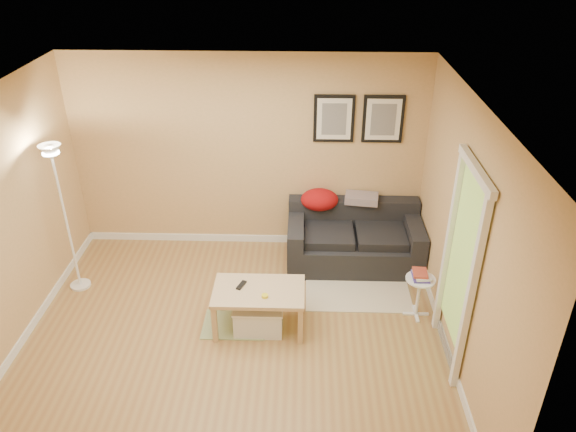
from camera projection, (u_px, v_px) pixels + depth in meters
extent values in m
plane|color=#A07C44|center=(235.00, 339.00, 5.93)|extent=(4.50, 4.50, 0.00)
plane|color=white|center=(220.00, 104.00, 4.66)|extent=(4.50, 4.50, 0.00)
plane|color=tan|center=(248.00, 155.00, 7.04)|extent=(4.50, 0.00, 4.50)
plane|color=tan|center=(189.00, 396.00, 3.55)|extent=(4.50, 0.00, 4.50)
plane|color=tan|center=(464.00, 239.00, 5.23)|extent=(0.00, 4.00, 4.00)
cube|color=white|center=(251.00, 238.00, 7.64)|extent=(4.50, 0.02, 0.10)
cube|color=white|center=(29.00, 331.00, 5.96)|extent=(0.02, 4.00, 0.10)
cube|color=white|center=(444.00, 339.00, 5.84)|extent=(0.02, 4.00, 0.10)
cube|color=beige|center=(357.00, 290.00, 6.67)|extent=(1.25, 0.85, 0.01)
cube|color=#668C4C|center=(235.00, 325.00, 6.12)|extent=(0.70, 0.50, 0.01)
cube|color=black|center=(241.00, 285.00, 5.93)|extent=(0.10, 0.17, 0.02)
cylinder|color=yellow|center=(265.00, 296.00, 5.76)|extent=(0.07, 0.07, 0.03)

